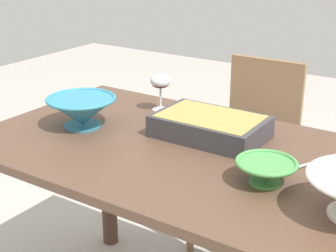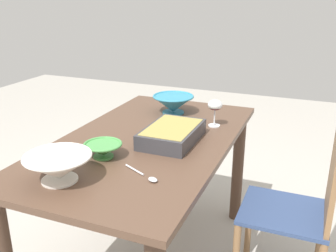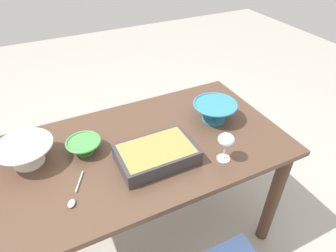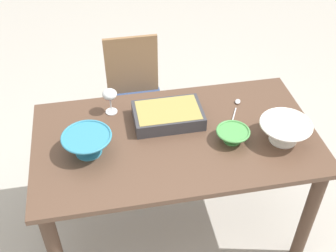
# 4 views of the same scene
# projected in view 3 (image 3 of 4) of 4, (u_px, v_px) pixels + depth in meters

# --- Properties ---
(ground_plane) EXTENTS (8.00, 8.00, 0.00)m
(ground_plane) POSITION_uv_depth(u_px,v_px,m) (149.00, 233.00, 1.95)
(ground_plane) COLOR #B2ADA3
(dining_table) EXTENTS (1.47, 0.81, 0.78)m
(dining_table) POSITION_uv_depth(u_px,v_px,m) (145.00, 164.00, 1.56)
(dining_table) COLOR brown
(dining_table) RESTS_ON ground_plane
(wine_glass) EXTENTS (0.08, 0.08, 0.15)m
(wine_glass) POSITION_uv_depth(u_px,v_px,m) (226.00, 141.00, 1.33)
(wine_glass) COLOR white
(wine_glass) RESTS_ON dining_table
(casserole_dish) EXTENTS (0.37, 0.24, 0.08)m
(casserole_dish) POSITION_uv_depth(u_px,v_px,m) (156.00, 154.00, 1.37)
(casserole_dish) COLOR #38383D
(casserole_dish) RESTS_ON dining_table
(mixing_bowl) EXTENTS (0.25, 0.25, 0.11)m
(mixing_bowl) POSITION_uv_depth(u_px,v_px,m) (215.00, 111.00, 1.62)
(mixing_bowl) COLOR teal
(mixing_bowl) RESTS_ON dining_table
(small_bowl) EXTENTS (0.17, 0.17, 0.07)m
(small_bowl) POSITION_uv_depth(u_px,v_px,m) (84.00, 145.00, 1.42)
(small_bowl) COLOR #4C994C
(small_bowl) RESTS_ON dining_table
(serving_bowl) EXTENTS (0.26, 0.26, 0.11)m
(serving_bowl) POSITION_uv_depth(u_px,v_px,m) (26.00, 153.00, 1.35)
(serving_bowl) COLOR white
(serving_bowl) RESTS_ON dining_table
(serving_spoon) EXTENTS (0.11, 0.19, 0.01)m
(serving_spoon) POSITION_uv_depth(u_px,v_px,m) (74.00, 197.00, 1.21)
(serving_spoon) COLOR silver
(serving_spoon) RESTS_ON dining_table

